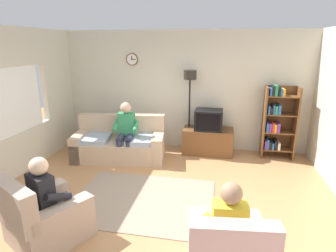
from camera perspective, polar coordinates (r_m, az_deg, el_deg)
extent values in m
plane|color=#B27F51|center=(4.60, -1.74, -15.11)|extent=(12.00, 12.00, 0.00)
cube|color=beige|center=(6.63, 3.23, 7.17)|extent=(6.20, 0.12, 2.70)
cylinder|color=brown|center=(6.75, -7.26, 13.20)|extent=(0.28, 0.03, 0.28)
cylinder|color=white|center=(6.74, -7.30, 13.20)|extent=(0.24, 0.01, 0.24)
cube|color=black|center=(6.73, -7.33, 13.45)|extent=(0.02, 0.01, 0.09)
cube|color=black|center=(6.72, -6.99, 13.20)|extent=(0.11, 0.01, 0.01)
cube|color=beige|center=(7.08, -21.22, 7.09)|extent=(0.12, 1.10, 1.20)
cube|color=white|center=(5.64, -30.50, 3.84)|extent=(0.04, 2.00, 1.30)
cube|color=white|center=(5.66, -30.73, 3.84)|extent=(0.03, 1.90, 1.20)
cube|color=tan|center=(6.18, -9.80, -4.71)|extent=(2.00, 1.09, 0.42)
cube|color=tan|center=(6.37, -9.29, 0.23)|extent=(1.91, 0.46, 0.48)
cube|color=tan|center=(6.02, -1.99, -4.31)|extent=(0.33, 0.86, 0.56)
cube|color=tan|center=(6.39, -17.21, -3.83)|extent=(0.33, 0.86, 0.56)
cube|color=#9EADBC|center=(5.95, -5.32, -2.69)|extent=(0.69, 0.76, 0.10)
cube|color=#9EADBC|center=(6.18, -14.54, -2.45)|extent=(0.69, 0.76, 0.10)
cube|color=brown|center=(6.44, 8.04, -3.02)|extent=(1.10, 0.56, 0.57)
cube|color=black|center=(6.68, 8.18, -2.07)|extent=(1.10, 0.04, 0.03)
cube|color=black|center=(6.27, 8.21, 1.28)|extent=(0.60, 0.48, 0.44)
cube|color=black|center=(6.04, 8.09, 0.69)|extent=(0.50, 0.01, 0.36)
cube|color=brown|center=(6.41, 18.74, 0.73)|extent=(0.04, 0.36, 1.55)
cube|color=brown|center=(6.53, 24.30, 0.41)|extent=(0.04, 0.36, 1.55)
cube|color=brown|center=(6.62, 21.30, 0.96)|extent=(0.64, 0.02, 1.55)
cube|color=brown|center=(6.63, 21.03, -4.27)|extent=(0.60, 0.34, 0.02)
cube|color=#72338C|center=(6.53, 18.98, -3.37)|extent=(0.04, 0.28, 0.19)
cube|color=#2D59A5|center=(6.54, 19.38, -3.30)|extent=(0.05, 0.28, 0.21)
cube|color=black|center=(6.55, 19.85, -3.48)|extent=(0.05, 0.28, 0.17)
cube|color=#2D59A5|center=(6.57, 20.29, -3.61)|extent=(0.04, 0.28, 0.15)
cube|color=black|center=(6.57, 20.82, -3.40)|extent=(0.06, 0.28, 0.20)
cube|color=silver|center=(6.59, 21.34, -3.60)|extent=(0.05, 0.28, 0.16)
cube|color=brown|center=(6.51, 21.37, -1.07)|extent=(0.60, 0.34, 0.02)
cube|color=#2D59A5|center=(6.42, 19.35, -0.09)|extent=(0.05, 0.28, 0.19)
cube|color=#72338C|center=(6.43, 19.84, -0.15)|extent=(0.04, 0.28, 0.19)
cube|color=red|center=(6.44, 20.30, -0.09)|extent=(0.04, 0.28, 0.20)
cube|color=gold|center=(6.45, 20.72, -0.24)|extent=(0.05, 0.28, 0.18)
cube|color=#72338C|center=(6.46, 21.27, -0.16)|extent=(0.06, 0.28, 0.20)
cube|color=brown|center=(6.41, 21.72, 2.24)|extent=(0.60, 0.34, 0.02)
cube|color=#2D59A5|center=(6.33, 19.59, 3.26)|extent=(0.03, 0.28, 0.19)
cube|color=black|center=(6.34, 20.01, 3.08)|extent=(0.05, 0.28, 0.15)
cube|color=#2D59A5|center=(6.34, 20.47, 3.21)|extent=(0.03, 0.28, 0.19)
cube|color=#267F4C|center=(6.35, 20.89, 3.14)|extent=(0.05, 0.28, 0.18)
cube|color=#2D59A5|center=(6.36, 21.45, 3.20)|extent=(0.05, 0.28, 0.20)
cube|color=brown|center=(6.34, 22.09, 5.63)|extent=(0.60, 0.34, 0.02)
cube|color=#2D59A5|center=(6.26, 19.94, 6.56)|extent=(0.04, 0.28, 0.15)
cube|color=black|center=(6.26, 20.36, 6.78)|extent=(0.04, 0.28, 0.21)
cube|color=#267F4C|center=(6.27, 20.89, 6.75)|extent=(0.06, 0.28, 0.21)
cube|color=black|center=(6.28, 21.42, 6.62)|extent=(0.04, 0.28, 0.19)
cube|color=#2D59A5|center=(6.30, 21.79, 6.38)|extent=(0.04, 0.28, 0.14)
cube|color=gold|center=(6.31, 22.22, 6.35)|extent=(0.05, 0.28, 0.14)
cylinder|color=black|center=(6.66, 4.16, -4.72)|extent=(0.28, 0.28, 0.03)
cylinder|color=black|center=(6.41, 4.31, 2.26)|extent=(0.04, 0.04, 1.70)
cylinder|color=black|center=(6.25, 4.49, 10.29)|extent=(0.28, 0.28, 0.20)
cube|color=tan|center=(4.08, -22.76, -17.74)|extent=(1.10, 1.12, 0.40)
cube|color=tan|center=(3.73, -28.64, -13.81)|extent=(0.79, 0.54, 0.50)
cube|color=tan|center=(4.28, -24.63, -15.01)|extent=(0.56, 0.80, 0.56)
cube|color=tan|center=(3.82, -20.35, -18.56)|extent=(0.56, 0.80, 0.56)
cube|color=beige|center=(2.80, 13.14, -22.89)|extent=(0.82, 0.27, 0.50)
cube|color=beige|center=(3.30, 6.03, -23.69)|extent=(0.29, 0.82, 0.56)
cube|color=gray|center=(4.66, -5.04, -14.64)|extent=(2.20, 1.70, 0.01)
cube|color=#338C59|center=(5.99, -8.36, 0.43)|extent=(0.36, 0.24, 0.48)
sphere|color=#D8AD8C|center=(5.89, -8.52, 3.68)|extent=(0.22, 0.22, 0.22)
cylinder|color=#2D334C|center=(5.86, -7.76, -2.35)|extent=(0.18, 0.39, 0.13)
cylinder|color=#2D334C|center=(5.90, -9.48, -2.31)|extent=(0.18, 0.39, 0.13)
cylinder|color=#2D334C|center=(5.78, -8.00, -5.58)|extent=(0.12, 0.12, 0.52)
cylinder|color=#2D334C|center=(5.82, -9.75, -5.52)|extent=(0.12, 0.12, 0.52)
cylinder|color=#338C59|center=(5.86, -6.53, -0.06)|extent=(0.13, 0.34, 0.20)
cylinder|color=#338C59|center=(5.94, -10.53, 0.01)|extent=(0.13, 0.34, 0.20)
cube|color=black|center=(3.83, -24.19, -12.23)|extent=(0.39, 0.34, 0.48)
sphere|color=beige|center=(3.69, -24.68, -7.37)|extent=(0.22, 0.22, 0.22)
cylinder|color=#4C4742|center=(4.09, -21.96, -13.95)|extent=(0.30, 0.40, 0.13)
cylinder|color=#4C4742|center=(3.95, -20.64, -14.93)|extent=(0.30, 0.40, 0.13)
cylinder|color=#4C4742|center=(4.27, -19.35, -15.68)|extent=(0.15, 0.15, 0.40)
cylinder|color=#4C4742|center=(4.14, -17.98, -16.67)|extent=(0.15, 0.15, 0.40)
cylinder|color=black|center=(4.05, -24.27, -10.99)|extent=(0.24, 0.33, 0.20)
cylinder|color=black|center=(3.71, -21.24, -13.19)|extent=(0.24, 0.33, 0.20)
cube|color=yellow|center=(3.04, 12.26, -18.96)|extent=(0.36, 0.24, 0.48)
sphere|color=#A37A5B|center=(2.87, 12.66, -13.10)|extent=(0.22, 0.22, 0.22)
cylinder|color=#2D334C|center=(3.32, 9.92, -20.49)|extent=(0.17, 0.39, 0.13)
cylinder|color=#2D334C|center=(3.35, 13.20, -20.42)|extent=(0.17, 0.39, 0.13)
cylinder|color=#2D334C|center=(3.61, 9.46, -21.50)|extent=(0.12, 0.12, 0.40)
cylinder|color=#2D334C|center=(3.63, 12.50, -21.44)|extent=(0.12, 0.12, 0.40)
cylinder|color=yellow|center=(3.11, 7.96, -18.24)|extent=(0.13, 0.34, 0.20)
cylinder|color=yellow|center=(3.17, 15.96, -18.09)|extent=(0.13, 0.34, 0.20)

